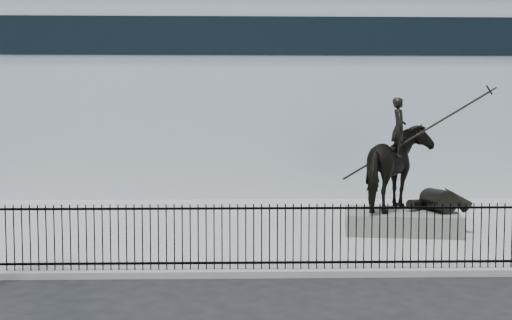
{
  "coord_description": "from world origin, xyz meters",
  "views": [
    {
      "loc": [
        -1.38,
        -12.18,
        3.59
      ],
      "look_at": [
        -0.93,
        6.0,
        2.32
      ],
      "focal_mm": 42.0,
      "sensor_mm": 36.0,
      "label": 1
    }
  ],
  "objects": [
    {
      "name": "ground",
      "position": [
        0.0,
        0.0,
        0.0
      ],
      "size": [
        120.0,
        120.0,
        0.0
      ],
      "primitive_type": "plane",
      "color": "black",
      "rests_on": "ground"
    },
    {
      "name": "plaza",
      "position": [
        0.0,
        7.0,
        0.07
      ],
      "size": [
        30.0,
        12.0,
        0.15
      ],
      "primitive_type": "cube",
      "color": "gray",
      "rests_on": "ground"
    },
    {
      "name": "building",
      "position": [
        0.0,
        20.0,
        4.5
      ],
      "size": [
        44.0,
        14.0,
        9.0
      ],
      "primitive_type": "cube",
      "color": "silver",
      "rests_on": "ground"
    },
    {
      "name": "picket_fence",
      "position": [
        0.0,
        1.25,
        0.9
      ],
      "size": [
        22.1,
        0.1,
        1.5
      ],
      "color": "black",
      "rests_on": "plaza"
    },
    {
      "name": "statue_plinth",
      "position": [
        3.47,
        5.71,
        0.46
      ],
      "size": [
        3.65,
        2.78,
        0.62
      ],
      "primitive_type": "cube",
      "rotation": [
        0.0,
        0.0,
        -0.16
      ],
      "color": "#54524D",
      "rests_on": "plaza"
    },
    {
      "name": "equestrian_statue",
      "position": [
        3.54,
        5.7,
        2.08
      ],
      "size": [
        4.22,
        2.96,
        3.62
      ],
      "rotation": [
        0.0,
        0.0,
        -0.16
      ],
      "color": "black",
      "rests_on": "statue_plinth"
    }
  ]
}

